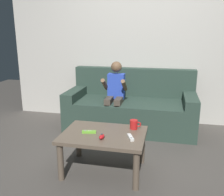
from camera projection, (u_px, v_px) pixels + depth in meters
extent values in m
plane|color=#4C4742|center=(123.00, 170.00, 2.62)|extent=(8.55, 8.55, 0.00)
cube|color=beige|center=(143.00, 41.00, 3.82)|extent=(4.28, 0.05, 2.50)
cube|color=#2D4238|center=(130.00, 114.00, 3.69)|extent=(1.84, 0.80, 0.43)
cube|color=#2D4238|center=(134.00, 82.00, 3.88)|extent=(1.84, 0.16, 0.43)
cube|color=#2D4238|center=(76.00, 93.00, 3.80)|extent=(0.18, 0.80, 0.13)
cube|color=#2D4238|center=(190.00, 99.00, 3.45)|extent=(0.18, 0.80, 0.13)
cylinder|color=#4C4238|center=(107.00, 121.00, 3.44)|extent=(0.08, 0.08, 0.43)
cylinder|color=#4C4238|center=(117.00, 121.00, 3.41)|extent=(0.08, 0.08, 0.43)
cube|color=#4C4238|center=(109.00, 100.00, 3.51)|extent=(0.09, 0.29, 0.09)
cube|color=#4C4238|center=(119.00, 101.00, 3.48)|extent=(0.09, 0.29, 0.09)
cube|color=blue|center=(116.00, 86.00, 3.59)|extent=(0.23, 0.14, 0.35)
cylinder|color=brown|center=(105.00, 84.00, 3.48)|extent=(0.06, 0.26, 0.20)
cylinder|color=brown|center=(124.00, 85.00, 3.43)|extent=(0.06, 0.26, 0.20)
sphere|color=brown|center=(116.00, 67.00, 3.52)|extent=(0.15, 0.15, 0.15)
cube|color=brown|center=(104.00, 135.00, 2.50)|extent=(0.83, 0.60, 0.04)
cylinder|color=brown|center=(61.00, 162.00, 2.39)|extent=(0.06, 0.06, 0.38)
cylinder|color=brown|center=(136.00, 171.00, 2.24)|extent=(0.06, 0.06, 0.38)
cylinder|color=brown|center=(79.00, 140.00, 2.87)|extent=(0.06, 0.06, 0.38)
cylinder|color=brown|center=(142.00, 147.00, 2.71)|extent=(0.06, 0.06, 0.38)
cube|color=#72C638|center=(89.00, 132.00, 2.50)|extent=(0.14, 0.06, 0.02)
cylinder|color=#99999E|center=(85.00, 130.00, 2.50)|extent=(0.02, 0.02, 0.00)
cylinder|color=silver|center=(89.00, 131.00, 2.50)|extent=(0.01, 0.01, 0.00)
cylinder|color=silver|center=(91.00, 131.00, 2.50)|extent=(0.01, 0.01, 0.00)
ellipsoid|color=red|center=(102.00, 137.00, 2.37)|extent=(0.05, 0.09, 0.04)
cylinder|color=#4C4C51|center=(102.00, 134.00, 2.36)|extent=(0.02, 0.02, 0.01)
cube|color=white|center=(130.00, 137.00, 2.37)|extent=(0.09, 0.14, 0.02)
cylinder|color=#99999E|center=(132.00, 138.00, 2.33)|extent=(0.02, 0.02, 0.00)
cylinder|color=silver|center=(131.00, 136.00, 2.36)|extent=(0.01, 0.01, 0.00)
cylinder|color=silver|center=(130.00, 135.00, 2.38)|extent=(0.01, 0.01, 0.00)
cylinder|color=red|center=(134.00, 124.00, 2.60)|extent=(0.08, 0.08, 0.09)
torus|color=red|center=(139.00, 124.00, 2.59)|extent=(0.06, 0.01, 0.06)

